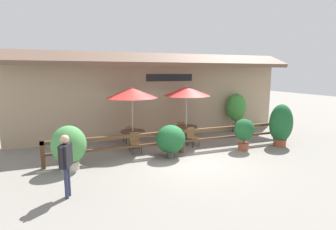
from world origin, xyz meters
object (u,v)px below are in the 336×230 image
Objects in this scene: potted_plant_tall_tropical at (244,131)px; dining_table_near at (133,134)px; potted_plant_broad_leaf at (281,124)px; pedestrian at (66,158)px; dining_table_middle at (186,129)px; potted_plant_small_flowering at (69,146)px; patio_umbrella_near at (132,93)px; chair_near_wallside at (129,134)px; potted_plant_entrance_palm at (171,139)px; potted_plant_corner_fern at (236,108)px; chair_middle_wallside at (180,129)px; chair_middle_streetside at (192,136)px; patio_umbrella_middle at (187,91)px; chair_near_streetside at (135,142)px.

dining_table_near is at bearing 155.02° from potted_plant_tall_tropical.
potted_plant_broad_leaf reaches higher than pedestrian.
dining_table_middle is 5.57m from potted_plant_small_flowering.
dining_table_near is at bearing -63.43° from patio_umbrella_near.
chair_near_wallside is at bearing 155.78° from potted_plant_broad_leaf.
potted_plant_broad_leaf reaches higher than potted_plant_entrance_palm.
chair_middle_wallside is at bearing -177.20° from potted_plant_corner_fern.
dining_table_near is at bearing 149.80° from chair_middle_streetside.
patio_umbrella_middle is 3.20× the size of chair_middle_wallside.
patio_umbrella_middle reaches higher than chair_middle_streetside.
potted_plant_entrance_palm is at bearing -128.53° from patio_umbrella_middle.
potted_plant_corner_fern is (-0.21, 3.09, 0.36)m from potted_plant_broad_leaf.
potted_plant_corner_fern is (6.01, 1.05, -1.06)m from patio_umbrella_near.
potted_plant_corner_fern is at bearing 18.88° from potted_plant_small_flowering.
potted_plant_tall_tropical is at bearing -119.24° from potted_plant_corner_fern.
potted_plant_entrance_palm is 0.75× the size of pedestrian.
potted_plant_corner_fern is (3.42, 0.96, -1.06)m from patio_umbrella_middle.
chair_middle_streetside reaches higher than dining_table_near.
dining_table_near is 6.56m from potted_plant_broad_leaf.
chair_near_wallside is at bearing 90.01° from patio_umbrella_near.
potted_plant_broad_leaf is (6.30, -1.27, 0.52)m from chair_near_streetside.
potted_plant_corner_fern reaches higher than potted_plant_small_flowering.
potted_plant_entrance_palm reaches higher than chair_middle_streetside.
potted_plant_entrance_palm is at bearing 177.03° from potted_plant_tall_tropical.
potted_plant_small_flowering is (-5.19, -1.99, 0.22)m from dining_table_middle.
patio_umbrella_near is 6.20m from potted_plant_corner_fern.
dining_table_middle is 1.25× the size of chair_middle_wallside.
dining_table_near is at bearing -177.93° from patio_umbrella_middle.
pedestrian is (-5.25, -4.05, 0.48)m from dining_table_middle.
chair_middle_wallside is 0.44× the size of potted_plant_broad_leaf.
pedestrian is at bearing -142.39° from dining_table_middle.
pedestrian is at bearing -91.65° from potted_plant_small_flowering.
potted_plant_tall_tropical is (6.90, -0.11, -0.00)m from potted_plant_small_flowering.
chair_middle_streetside is at bearing 80.67° from chair_middle_wallside.
potted_plant_small_flowering reaches higher than dining_table_middle.
potted_plant_corner_fern reaches higher than dining_table_middle.
potted_plant_entrance_palm reaches higher than chair_near_wallside.
potted_plant_tall_tropical is at bearing 179.10° from potted_plant_broad_leaf.
potted_plant_small_flowering reaches higher than potted_plant_entrance_palm.
chair_middle_streetside reaches higher than dining_table_middle.
chair_near_streetside is at bearing 79.47° from chair_near_wallside.
chair_near_streetside is 0.44× the size of potted_plant_broad_leaf.
chair_near_streetside is at bearing -163.37° from potted_plant_corner_fern.
potted_plant_broad_leaf is (3.63, -2.13, -1.42)m from patio_umbrella_middle.
potted_plant_broad_leaf is at bearing -0.90° from potted_plant_tall_tropical.
chair_near_wallside is 5.13m from potted_plant_tall_tropical.
patio_umbrella_near and patio_umbrella_middle have the same top height.
potted_plant_small_flowering is 0.81× the size of potted_plant_broad_leaf.
patio_umbrella_middle is 2.10m from chair_middle_wallside.
potted_plant_broad_leaf is at bearing -11.05° from chair_near_streetside.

